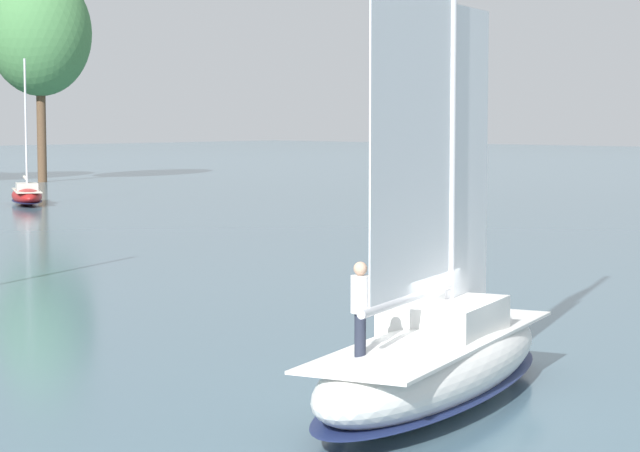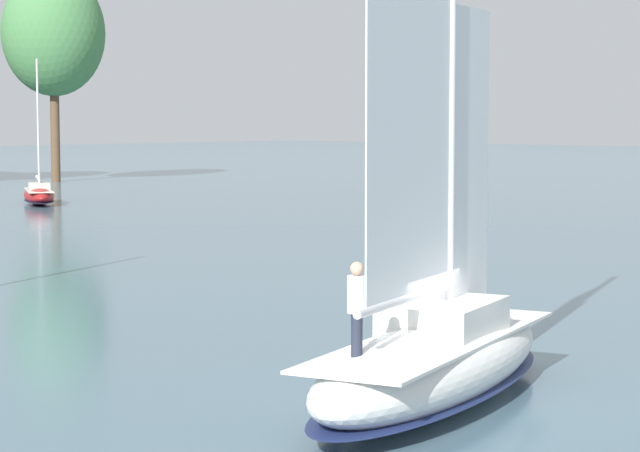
# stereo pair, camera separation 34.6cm
# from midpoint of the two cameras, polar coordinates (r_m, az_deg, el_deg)

# --- Properties ---
(ground_plane) EXTENTS (400.00, 400.00, 0.00)m
(ground_plane) POSITION_cam_midpoint_polar(r_m,az_deg,el_deg) (24.35, 5.63, -8.09)
(ground_plane) COLOR slate
(tree_shore_left) EXTENTS (8.79, 8.79, 18.09)m
(tree_shore_left) POSITION_cam_midpoint_polar(r_m,az_deg,el_deg) (109.82, -12.00, 8.60)
(tree_shore_left) COLOR brown
(tree_shore_left) RESTS_ON ground
(sailboat_main) EXTENTS (9.78, 5.10, 12.94)m
(sailboat_main) POSITION_cam_midpoint_polar(r_m,az_deg,el_deg) (24.15, 5.66, -5.70)
(sailboat_main) COLOR white
(sailboat_main) RESTS_ON ground
(sailboat_moored_far_slip) EXTENTS (5.05, 6.68, 9.20)m
(sailboat_moored_far_slip) POSITION_cam_midpoint_polar(r_m,az_deg,el_deg) (81.33, -12.61, 1.41)
(sailboat_moored_far_slip) COLOR maroon
(sailboat_moored_far_slip) RESTS_ON ground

